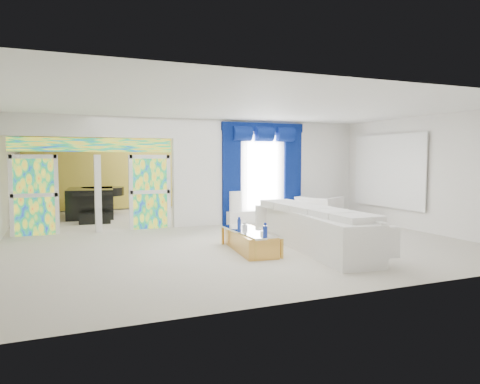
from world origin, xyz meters
name	(u,v)px	position (x,y,z in m)	size (l,w,h in m)	color
floor	(212,231)	(0.00, 0.00, 0.00)	(12.00, 12.00, 0.00)	#B7AF9E
dividing_wall	(269,172)	(2.15, 1.00, 1.50)	(5.70, 0.18, 3.00)	white
dividing_header	(93,126)	(-2.85, 1.00, 2.73)	(4.30, 0.18, 0.55)	white
stained_panel_left	(34,195)	(-4.28, 1.00, 1.00)	(0.95, 0.04, 2.00)	#994C3F
stained_panel_right	(150,192)	(-1.42, 1.00, 1.00)	(0.95, 0.04, 2.00)	#994C3F
stained_transom	(94,145)	(-2.85, 1.00, 2.25)	(4.00, 0.05, 0.35)	#994C3F
window_pane	(262,174)	(1.90, 0.90, 1.45)	(1.00, 0.02, 2.30)	white
blue_drape_left	(232,176)	(0.90, 0.87, 1.40)	(0.55, 0.10, 2.80)	#031045
blue_drape_right	(292,175)	(2.90, 0.87, 1.40)	(0.55, 0.10, 2.80)	#031045
blue_pelmet	(263,127)	(1.90, 0.87, 2.82)	(2.60, 0.12, 0.25)	#031045
wall_mirror	(388,171)	(4.94, -1.00, 1.55)	(0.04, 2.70, 1.90)	white
gold_curtains	(161,169)	(0.00, 5.90, 1.50)	(9.70, 0.12, 2.90)	gold
white_sofa	(314,230)	(1.23, -3.05, 0.39)	(0.87, 4.05, 0.77)	silver
coffee_table	(250,241)	(-0.12, -2.75, 0.20)	(0.61, 1.83, 0.41)	gold
console_table	(245,217)	(1.29, 0.78, 0.19)	(1.14, 0.36, 0.38)	white
table_lamp	(236,201)	(0.99, 0.78, 0.67)	(0.36, 0.36, 0.58)	white
armchair	(319,209)	(3.58, 0.43, 0.38)	(1.16, 1.02, 0.76)	silver
grand_piano	(90,203)	(-2.74, 4.13, 0.47)	(1.41, 1.84, 0.93)	black
piano_bench	(95,219)	(-2.74, 2.53, 0.15)	(0.88, 0.34, 0.29)	black
tv_console	(31,211)	(-4.46, 3.04, 0.41)	(0.56, 0.51, 0.81)	tan
chandelier	(106,134)	(-2.30, 3.40, 2.65)	(0.60, 0.60, 0.60)	gold
decanters	(251,228)	(-0.12, -2.77, 0.49)	(0.17, 1.21, 0.20)	navy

